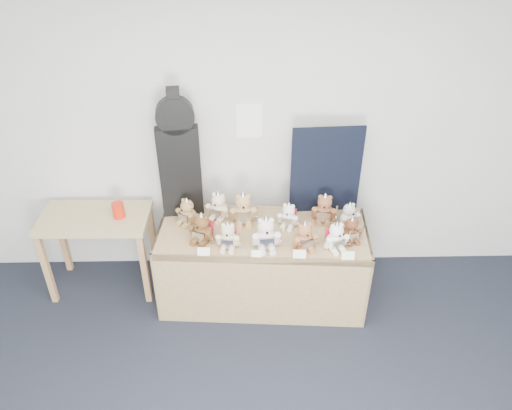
{
  "coord_description": "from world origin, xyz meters",
  "views": [
    {
      "loc": [
        -0.06,
        -1.26,
        3.15
      ],
      "look_at": [
        0.01,
        1.91,
        1.03
      ],
      "focal_mm": 35.0,
      "sensor_mm": 36.0,
      "label": 1
    }
  ],
  "objects_px": {
    "teddy_back_centre_left": "(243,209)",
    "teddy_back_right": "(324,209)",
    "guitar_case": "(179,156)",
    "teddy_front_far_left": "(202,229)",
    "display_table": "(262,250)",
    "teddy_front_far_right": "(336,237)",
    "teddy_back_left": "(218,207)",
    "side_table": "(97,229)",
    "red_cup": "(118,210)",
    "teddy_front_right": "(305,237)",
    "teddy_back_far_left": "(187,212)",
    "teddy_front_left": "(228,236)",
    "teddy_front_centre": "(266,234)",
    "teddy_back_end": "(349,216)",
    "teddy_back_centre_right": "(288,216)",
    "teddy_front_end": "(351,231)"
  },
  "relations": [
    {
      "from": "teddy_front_left",
      "to": "teddy_front_right",
      "type": "relative_size",
      "value": 0.96
    },
    {
      "from": "teddy_front_left",
      "to": "teddy_back_end",
      "type": "distance_m",
      "value": 1.02
    },
    {
      "from": "guitar_case",
      "to": "teddy_back_end",
      "type": "relative_size",
      "value": 4.68
    },
    {
      "from": "red_cup",
      "to": "display_table",
      "type": "bearing_deg",
      "value": -10.94
    },
    {
      "from": "side_table",
      "to": "teddy_back_far_left",
      "type": "xyz_separation_m",
      "value": [
        0.79,
        -0.05,
        0.19
      ]
    },
    {
      "from": "teddy_front_far_left",
      "to": "side_table",
      "type": "bearing_deg",
      "value": -172.37
    },
    {
      "from": "guitar_case",
      "to": "teddy_front_far_right",
      "type": "height_order",
      "value": "guitar_case"
    },
    {
      "from": "teddy_front_left",
      "to": "teddy_back_right",
      "type": "height_order",
      "value": "teddy_back_right"
    },
    {
      "from": "teddy_front_far_left",
      "to": "teddy_back_end",
      "type": "distance_m",
      "value": 1.2
    },
    {
      "from": "teddy_front_centre",
      "to": "teddy_back_right",
      "type": "height_order",
      "value": "teddy_front_centre"
    },
    {
      "from": "teddy_front_centre",
      "to": "teddy_back_far_left",
      "type": "distance_m",
      "value": 0.72
    },
    {
      "from": "teddy_front_left",
      "to": "teddy_back_centre_left",
      "type": "height_order",
      "value": "teddy_back_centre_left"
    },
    {
      "from": "side_table",
      "to": "teddy_back_right",
      "type": "height_order",
      "value": "teddy_back_right"
    },
    {
      "from": "teddy_front_right",
      "to": "teddy_back_centre_left",
      "type": "distance_m",
      "value": 0.59
    },
    {
      "from": "teddy_back_far_left",
      "to": "teddy_front_far_left",
      "type": "bearing_deg",
      "value": -23.79
    },
    {
      "from": "teddy_front_far_right",
      "to": "teddy_back_left",
      "type": "relative_size",
      "value": 0.94
    },
    {
      "from": "red_cup",
      "to": "teddy_back_far_left",
      "type": "distance_m",
      "value": 0.57
    },
    {
      "from": "teddy_back_centre_left",
      "to": "teddy_back_right",
      "type": "relative_size",
      "value": 1.08
    },
    {
      "from": "teddy_front_centre",
      "to": "teddy_back_centre_right",
      "type": "distance_m",
      "value": 0.34
    },
    {
      "from": "teddy_front_centre",
      "to": "teddy_back_right",
      "type": "distance_m",
      "value": 0.61
    },
    {
      "from": "teddy_back_left",
      "to": "teddy_back_end",
      "type": "height_order",
      "value": "teddy_back_left"
    },
    {
      "from": "teddy_front_far_left",
      "to": "teddy_front_left",
      "type": "bearing_deg",
      "value": 3.38
    },
    {
      "from": "guitar_case",
      "to": "teddy_front_left",
      "type": "distance_m",
      "value": 0.77
    },
    {
      "from": "display_table",
      "to": "teddy_back_centre_right",
      "type": "height_order",
      "value": "teddy_back_centre_right"
    },
    {
      "from": "teddy_front_far_right",
      "to": "teddy_front_right",
      "type": "bearing_deg",
      "value": 162.54
    },
    {
      "from": "red_cup",
      "to": "teddy_front_far_left",
      "type": "bearing_deg",
      "value": -21.87
    },
    {
      "from": "teddy_front_far_right",
      "to": "display_table",
      "type": "bearing_deg",
      "value": 147.38
    },
    {
      "from": "teddy_front_far_left",
      "to": "teddy_front_right",
      "type": "relative_size",
      "value": 1.06
    },
    {
      "from": "teddy_back_right",
      "to": "teddy_back_far_left",
      "type": "distance_m",
      "value": 1.14
    },
    {
      "from": "teddy_front_centre",
      "to": "teddy_front_right",
      "type": "xyz_separation_m",
      "value": [
        0.3,
        -0.02,
        -0.02
      ]
    },
    {
      "from": "guitar_case",
      "to": "teddy_back_right",
      "type": "bearing_deg",
      "value": -14.62
    },
    {
      "from": "teddy_front_far_right",
      "to": "teddy_back_left",
      "type": "xyz_separation_m",
      "value": [
        -0.92,
        0.43,
        0.01
      ]
    },
    {
      "from": "teddy_front_far_left",
      "to": "teddy_front_centre",
      "type": "relative_size",
      "value": 0.92
    },
    {
      "from": "teddy_front_left",
      "to": "teddy_back_centre_right",
      "type": "distance_m",
      "value": 0.56
    },
    {
      "from": "teddy_front_end",
      "to": "teddy_back_centre_right",
      "type": "relative_size",
      "value": 0.97
    },
    {
      "from": "teddy_front_far_left",
      "to": "teddy_back_centre_left",
      "type": "xyz_separation_m",
      "value": [
        0.32,
        0.25,
        0.01
      ]
    },
    {
      "from": "guitar_case",
      "to": "teddy_back_end",
      "type": "height_order",
      "value": "guitar_case"
    },
    {
      "from": "guitar_case",
      "to": "teddy_front_left",
      "type": "height_order",
      "value": "guitar_case"
    },
    {
      "from": "display_table",
      "to": "guitar_case",
      "type": "relative_size",
      "value": 1.58
    },
    {
      "from": "teddy_front_right",
      "to": "teddy_back_far_left",
      "type": "height_order",
      "value": "teddy_front_right"
    },
    {
      "from": "teddy_front_right",
      "to": "teddy_back_centre_right",
      "type": "bearing_deg",
      "value": 93.91
    },
    {
      "from": "teddy_back_far_left",
      "to": "teddy_back_end",
      "type": "bearing_deg",
      "value": 33.96
    },
    {
      "from": "teddy_back_centre_right",
      "to": "teddy_back_right",
      "type": "xyz_separation_m",
      "value": [
        0.3,
        0.07,
        0.02
      ]
    },
    {
      "from": "teddy_back_right",
      "to": "teddy_front_end",
      "type": "bearing_deg",
      "value": -46.41
    },
    {
      "from": "display_table",
      "to": "teddy_front_far_right",
      "type": "distance_m",
      "value": 0.64
    },
    {
      "from": "teddy_back_right",
      "to": "teddy_back_far_left",
      "type": "relative_size",
      "value": 1.11
    },
    {
      "from": "teddy_back_centre_left",
      "to": "teddy_back_centre_right",
      "type": "relative_size",
      "value": 1.28
    },
    {
      "from": "side_table",
      "to": "teddy_front_left",
      "type": "bearing_deg",
      "value": -17.64
    },
    {
      "from": "guitar_case",
      "to": "teddy_front_far_left",
      "type": "height_order",
      "value": "guitar_case"
    },
    {
      "from": "teddy_back_left",
      "to": "teddy_back_right",
      "type": "bearing_deg",
      "value": 18.76
    }
  ]
}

